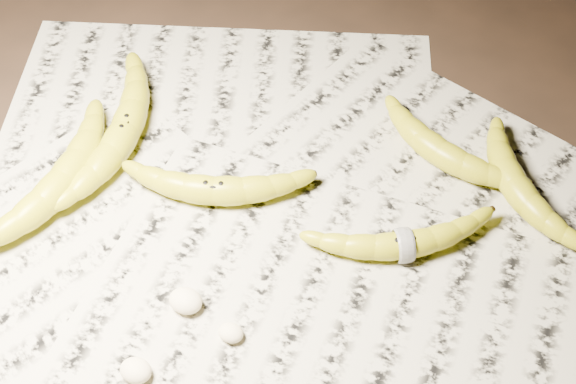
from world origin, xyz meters
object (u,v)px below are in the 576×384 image
at_px(banana_upper_a, 441,151).
at_px(banana_upper_b, 515,183).
at_px(banana_left_a, 124,129).
at_px(banana_taped, 404,243).
at_px(banana_left_b, 63,179).
at_px(banana_center, 214,189).

xyz_separation_m(banana_upper_a, banana_upper_b, (0.09, -0.01, 0.00)).
relative_size(banana_left_a, banana_taped, 1.19).
bearing_deg(banana_left_a, banana_taped, -103.87).
distance_m(banana_left_b, banana_taped, 0.40).
xyz_separation_m(banana_taped, banana_upper_a, (-0.00, 0.15, 0.00)).
height_order(banana_center, banana_taped, banana_center).
bearing_deg(banana_center, banana_upper_a, 16.31).
distance_m(banana_taped, banana_upper_a, 0.15).
distance_m(banana_left_a, banana_taped, 0.37).
bearing_deg(banana_center, banana_left_b, -179.88).
xyz_separation_m(banana_left_b, banana_center, (0.17, 0.06, -0.00)).
xyz_separation_m(banana_left_a, banana_upper_b, (0.46, 0.11, -0.00)).
height_order(banana_left_b, banana_taped, banana_left_b).
relative_size(banana_left_b, banana_taped, 1.10).
bearing_deg(banana_taped, banana_upper_b, 22.46).
height_order(banana_left_a, banana_center, banana_left_a).
height_order(banana_left_a, banana_taped, banana_left_a).
bearing_deg(banana_left_b, banana_center, -68.77).
bearing_deg(banana_upper_a, banana_taped, -70.03).
distance_m(banana_center, banana_upper_b, 0.35).
bearing_deg(banana_upper_b, banana_center, -107.08).
distance_m(banana_left_b, banana_upper_b, 0.53).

